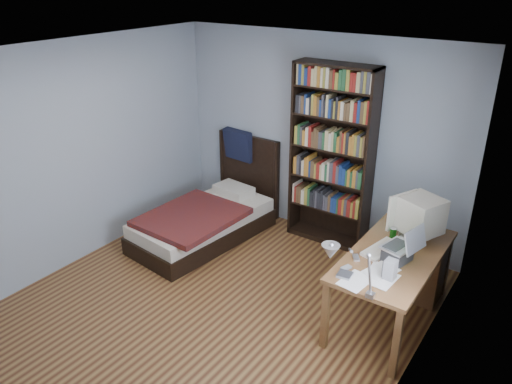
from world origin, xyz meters
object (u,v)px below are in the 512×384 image
(crt_monitor, at_px, (419,215))
(desk_lamp, at_px, (338,257))
(bookshelf, at_px, (331,157))
(laptop, at_px, (400,251))
(keyboard, at_px, (381,249))
(bed, at_px, (207,217))
(desk, at_px, (406,263))
(soda_can, at_px, (393,234))
(speaker, at_px, (390,270))

(crt_monitor, height_order, desk_lamp, desk_lamp)
(desk_lamp, relative_size, bookshelf, 0.31)
(crt_monitor, distance_m, laptop, 0.53)
(keyboard, distance_m, bookshelf, 1.58)
(keyboard, distance_m, bed, 2.45)
(desk, relative_size, crt_monitor, 3.02)
(soda_can, bearing_deg, keyboard, -91.08)
(bed, bearing_deg, speaker, -15.10)
(laptop, bearing_deg, soda_can, 117.90)
(desk, height_order, soda_can, soda_can)
(crt_monitor, xyz_separation_m, bookshelf, (-1.27, 0.66, 0.13))
(bookshelf, bearing_deg, bed, -148.47)
(speaker, relative_size, bed, 0.09)
(keyboard, bearing_deg, desk_lamp, -74.17)
(desk_lamp, bearing_deg, keyboard, 93.59)
(crt_monitor, height_order, bed, crt_monitor)
(desk_lamp, distance_m, bookshelf, 2.52)
(speaker, xyz_separation_m, bed, (-2.61, 0.70, -0.56))
(laptop, xyz_separation_m, keyboard, (-0.20, 0.08, -0.09))
(bookshelf, bearing_deg, laptop, -42.32)
(desk_lamp, bearing_deg, desk, 88.02)
(crt_monitor, xyz_separation_m, speaker, (0.05, -0.83, -0.15))
(crt_monitor, distance_m, speaker, 0.85)
(soda_can, bearing_deg, bookshelf, 143.49)
(speaker, height_order, soda_can, speaker)
(bed, bearing_deg, keyboard, -7.17)
(desk_lamp, distance_m, soda_can, 1.50)
(keyboard, bearing_deg, bookshelf, 147.23)
(keyboard, xyz_separation_m, bed, (-2.38, 0.30, -0.48))
(keyboard, relative_size, speaker, 2.32)
(desk, distance_m, soda_can, 0.42)
(desk, xyz_separation_m, bed, (-2.51, -0.14, -0.15))
(laptop, bearing_deg, bed, 171.61)
(crt_monitor, distance_m, bookshelf, 1.44)
(bed, bearing_deg, laptop, -8.39)
(desk, bearing_deg, bed, -176.80)
(crt_monitor, bearing_deg, desk, 169.90)
(crt_monitor, height_order, bookshelf, bookshelf)
(desk_lamp, xyz_separation_m, bed, (-2.45, 1.44, -1.01))
(desk, height_order, bed, bed)
(laptop, bearing_deg, bookshelf, 137.68)
(bookshelf, bearing_deg, desk, -28.17)
(bed, bearing_deg, crt_monitor, 2.91)
(keyboard, relative_size, bookshelf, 0.20)
(soda_can, bearing_deg, laptop, -62.10)
(crt_monitor, bearing_deg, bookshelf, 152.54)
(desk_lamp, distance_m, bed, 3.02)
(desk, relative_size, speaker, 8.15)
(keyboard, bearing_deg, desk, 86.22)
(desk_lamp, relative_size, soda_can, 5.96)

